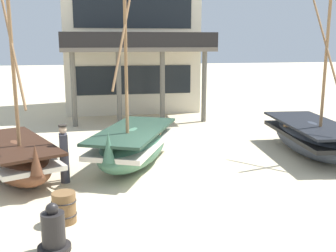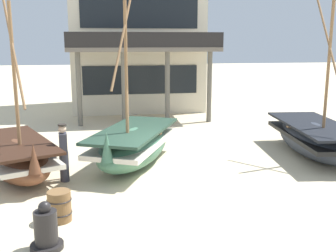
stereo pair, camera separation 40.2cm
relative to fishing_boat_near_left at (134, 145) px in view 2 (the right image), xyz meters
The scene contains 8 objects.
ground_plane 2.05m from the fishing_boat_near_left, 58.20° to the right, with size 120.00×120.00×0.00m, color beige.
fishing_boat_near_left is the anchor object (origin of this frame).
fishing_boat_centre_large 6.36m from the fishing_boat_near_left, ahead, with size 2.39×5.09×5.64m.
fishing_boat_far_right 3.55m from the fishing_boat_near_left, behind, with size 3.16×4.46×5.65m.
fisherman_by_hull 2.44m from the fishing_boat_near_left, 149.65° to the right, with size 0.26×0.38×1.68m.
capstan_winch 5.57m from the fishing_boat_near_left, 112.46° to the right, with size 0.64×0.64×0.97m.
wooden_barrel 4.40m from the fishing_boat_near_left, 116.98° to the right, with size 0.56×0.56×0.70m.
harbor_building_main 12.85m from the fishing_boat_near_left, 84.49° to the left, with size 7.66×8.74×10.73m.
Camera 2 is at (-2.00, -10.99, 3.97)m, focal length 43.11 mm.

